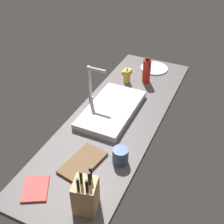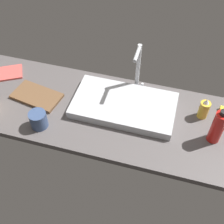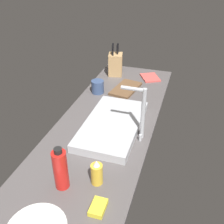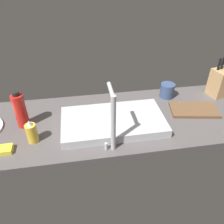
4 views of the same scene
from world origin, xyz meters
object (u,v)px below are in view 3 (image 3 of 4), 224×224
at_px(soap_bottle, 97,173).
at_px(dish_sponge, 98,207).
at_px(dish_towel, 150,77).
at_px(cutting_board, 126,89).
at_px(coffee_mug, 98,87).
at_px(water_bottle, 61,169).
at_px(knife_block, 115,64).
at_px(faucet, 141,110).
at_px(sink_basin, 112,125).

xyz_separation_m(soap_bottle, dish_sponge, (0.14, 0.06, -0.04)).
bearing_deg(dish_towel, cutting_board, -27.57).
xyz_separation_m(soap_bottle, coffee_mug, (-0.83, -0.30, -0.01)).
relative_size(water_bottle, dish_sponge, 2.40).
distance_m(knife_block, water_bottle, 1.25).
bearing_deg(coffee_mug, faucet, 43.37).
bearing_deg(faucet, dish_sponge, -5.68).
relative_size(cutting_board, water_bottle, 1.29).
bearing_deg(soap_bottle, water_bottle, -64.92).
height_order(sink_basin, dish_sponge, sink_basin).
distance_m(water_bottle, coffee_mug, 0.91).
bearing_deg(cutting_board, dish_sponge, 8.92).
bearing_deg(knife_block, cutting_board, 20.00).
relative_size(faucet, cutting_board, 1.10).
xyz_separation_m(faucet, cutting_board, (-0.54, -0.22, -0.17)).
xyz_separation_m(cutting_board, dish_towel, (-0.26, 0.13, -0.00)).
xyz_separation_m(soap_bottle, water_bottle, (0.07, -0.14, 0.04)).
relative_size(sink_basin, water_bottle, 2.61).
bearing_deg(knife_block, soap_bottle, -0.29).
xyz_separation_m(faucet, knife_block, (-0.78, -0.38, -0.08)).
distance_m(sink_basin, soap_bottle, 0.43).
relative_size(sink_basin, dish_sponge, 6.27).
bearing_deg(coffee_mug, knife_block, 175.05).
height_order(sink_basin, coffee_mug, coffee_mug).
relative_size(faucet, knife_block, 1.20).
bearing_deg(dish_sponge, coffee_mug, -159.72).
xyz_separation_m(coffee_mug, dish_sponge, (0.96, 0.36, -0.04)).
height_order(water_bottle, coffee_mug, water_bottle).
distance_m(water_bottle, dish_towel, 1.27).
bearing_deg(water_bottle, coffee_mug, -169.89).
height_order(cutting_board, soap_bottle, soap_bottle).
distance_m(knife_block, coffee_mug, 0.35).
distance_m(sink_basin, coffee_mug, 0.47).
relative_size(sink_basin, dish_towel, 3.41).
relative_size(cutting_board, dish_towel, 1.68).
bearing_deg(soap_bottle, cutting_board, -173.13).
distance_m(soap_bottle, dish_sponge, 0.15).
bearing_deg(sink_basin, soap_bottle, 8.11).
bearing_deg(knife_block, dish_towel, 80.02).
distance_m(faucet, coffee_mug, 0.61).
relative_size(water_bottle, dish_towel, 1.31).
xyz_separation_m(cutting_board, water_bottle, (1.00, -0.03, 0.09)).
bearing_deg(faucet, cutting_board, -157.73).
height_order(faucet, water_bottle, faucet).
height_order(sink_basin, dish_towel, sink_basin).
bearing_deg(coffee_mug, cutting_board, 119.31).
bearing_deg(dish_towel, coffee_mug, -41.61).
distance_m(water_bottle, dish_sponge, 0.23).
relative_size(knife_block, soap_bottle, 1.95).
xyz_separation_m(water_bottle, dish_sponge, (0.07, 0.20, -0.09)).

